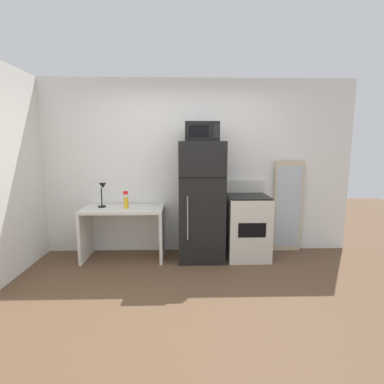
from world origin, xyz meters
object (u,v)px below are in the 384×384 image
at_px(refrigerator, 201,201).
at_px(microwave, 202,132).
at_px(desk, 124,223).
at_px(leaning_mirror, 288,207).
at_px(oven_range, 247,226).
at_px(spray_bottle, 126,202).
at_px(desk_lamp, 103,191).

xyz_separation_m(refrigerator, microwave, (0.00, -0.02, 0.97)).
distance_m(desk, leaning_mirror, 2.49).
bearing_deg(refrigerator, desk, 179.21).
xyz_separation_m(microwave, leaning_mirror, (1.35, 0.28, -1.12)).
bearing_deg(leaning_mirror, oven_range, -159.39).
relative_size(spray_bottle, refrigerator, 0.15).
relative_size(refrigerator, leaning_mirror, 1.20).
bearing_deg(desk, leaning_mirror, 5.72).
bearing_deg(oven_range, refrigerator, -179.31).
distance_m(refrigerator, leaning_mirror, 1.39).
distance_m(desk_lamp, microwave, 1.64).
bearing_deg(refrigerator, oven_range, 0.69).
distance_m(spray_bottle, oven_range, 1.78).
height_order(spray_bottle, oven_range, oven_range).
xyz_separation_m(desk_lamp, spray_bottle, (0.35, -0.08, -0.14)).
relative_size(desk_lamp, leaning_mirror, 0.25).
xyz_separation_m(spray_bottle, microwave, (1.06, 0.01, 0.97)).
bearing_deg(desk_lamp, spray_bottle, -13.79).
xyz_separation_m(desk, oven_range, (1.79, -0.01, -0.06)).
bearing_deg(microwave, refrigerator, 90.32).
bearing_deg(spray_bottle, oven_range, 1.28).
bearing_deg(desk, spray_bottle, -39.88).
relative_size(desk_lamp, refrigerator, 0.21).
bearing_deg(desk_lamp, leaning_mirror, 4.33).
bearing_deg(microwave, desk, 178.12).
bearing_deg(desk_lamp, oven_range, -1.26).
bearing_deg(microwave, desk_lamp, 176.95).
height_order(desk_lamp, oven_range, desk_lamp).
bearing_deg(oven_range, leaning_mirror, 20.61).
bearing_deg(refrigerator, spray_bottle, -178.34).
distance_m(desk, oven_range, 1.79).
bearing_deg(desk_lamp, desk, -7.56).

